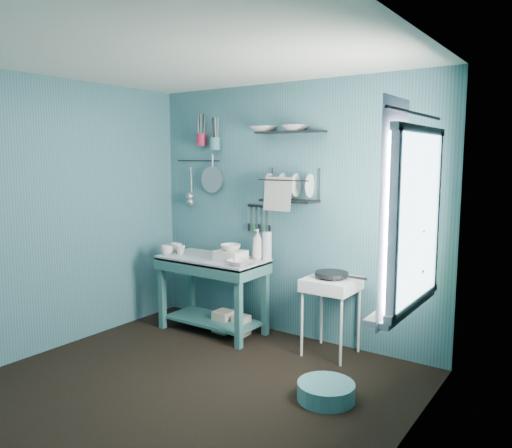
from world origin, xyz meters
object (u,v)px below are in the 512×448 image
Objects in this scene: wash_tub at (231,256)px; soap_bottle at (258,244)px; dish_rack at (289,185)px; colander at (212,180)px; work_counter at (213,295)px; hotplate_stand at (331,316)px; mug_right at (176,248)px; storage_tin_large at (224,321)px; mug_left at (167,250)px; water_bottle at (267,246)px; utensil_cup_magenta at (201,140)px; utensil_cup_teal at (215,144)px; potted_plant at (403,261)px; storage_tin_small at (241,325)px; frying_pan at (332,274)px; mug_mid at (180,250)px; floor_basin at (326,391)px.

wash_tub is 0.30m from soap_bottle.
colander reaches higher than dish_rack.
hotplate_stand is (1.26, 0.15, -0.03)m from work_counter.
work_counter is 1.24m from colander.
mug_right is 0.93m from storage_tin_large.
wash_tub is (0.73, 0.14, 0.00)m from mug_left.
utensil_cup_magenta reaches higher than water_bottle.
utensil_cup_magenta is 0.19m from utensil_cup_teal.
water_bottle is (1.02, 0.22, 0.09)m from mug_right.
potted_plant is (1.70, -0.74, 0.16)m from soap_bottle.
hotplate_stand is 2.16m from utensil_cup_teal.
potted_plant reaches higher than soap_bottle.
water_bottle is 0.86m from storage_tin_small.
frying_pan is 1.16m from storage_tin_small.
hotplate_stand is at bearing -17.76° from dish_rack.
storage_tin_large is at bearing -166.72° from dish_rack.
soap_bottle is (0.80, 0.26, 0.10)m from mug_mid.
water_bottle is 1.40m from utensil_cup_magenta.
colander is (-0.70, 0.14, 0.62)m from soap_bottle.
utensil_cup_teal is at bearing 59.83° from mug_left.
utensil_cup_magenta is 0.59× the size of storage_tin_large.
hotplate_stand is at bearing 3.87° from storage_tin_small.
utensil_cup_teal is at bearing -22.73° from colander.
soap_bottle is 2.30× the size of utensil_cup_teal.
hotplate_stand is 1.32m from potted_plant.
utensil_cup_magenta reaches higher than utensil_cup_teal.
mug_mid is 1.36m from dish_rack.
hotplate_stand is at bearing 0.00° from frying_pan.
utensil_cup_magenta is 2.01m from storage_tin_small.
utensil_cup_magenta reaches higher than floor_basin.
mug_right is 0.17× the size of hotplate_stand.
frying_pan is at bearing 0.00° from hotplate_stand.
hotplate_stand is 1.66× the size of floor_basin.
wash_tub is 0.90m from dish_rack.
wash_tub is at bearing -2.51° from work_counter.
mug_mid reaches higher than storage_tin_small.
water_bottle is (1.00, 0.38, 0.09)m from mug_left.
frying_pan reaches higher than floor_basin.
soap_bottle is (0.42, 0.20, 0.54)m from work_counter.
mug_left is 1.24m from utensil_cup_magenta.
floor_basin is (1.33, -0.74, -0.04)m from storage_tin_small.
mug_mid is at bearing 169.14° from potted_plant.
soap_bottle is 1.00× the size of frying_pan.
floor_basin is (2.02, -0.97, -1.90)m from utensil_cup_magenta.
soap_bottle reaches higher than work_counter.
work_counter is at bearing 8.97° from mug_mid.
dish_rack reaches higher than soap_bottle.
work_counter is 0.58m from mug_mid.
frying_pan is at bearing -7.31° from colander.
colander is 0.55× the size of potted_plant.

